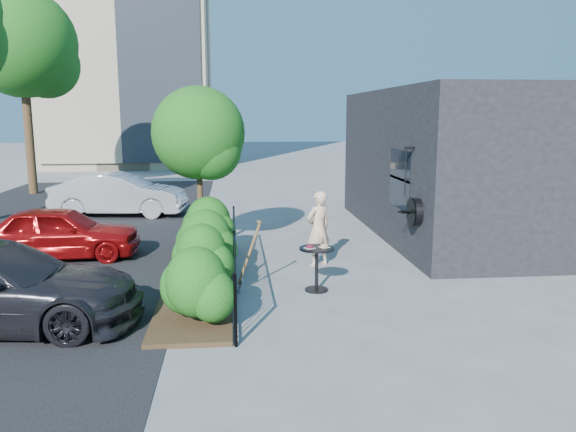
{
  "coord_description": "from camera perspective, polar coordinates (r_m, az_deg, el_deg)",
  "views": [
    {
      "loc": [
        -1.5,
        -10.72,
        3.32
      ],
      "look_at": [
        -0.35,
        0.96,
        1.2
      ],
      "focal_mm": 35.0,
      "sensor_mm": 36.0,
      "label": 1
    }
  ],
  "objects": [
    {
      "name": "woman",
      "position": [
        12.43,
        3.11,
        -1.28
      ],
      "size": [
        0.73,
        0.65,
        1.68
      ],
      "primitive_type": "imported",
      "rotation": [
        0.0,
        0.0,
        3.66
      ],
      "color": "beige",
      "rests_on": "ground"
    },
    {
      "name": "car_red",
      "position": [
        14.13,
        -22.21,
        -1.54
      ],
      "size": [
        3.69,
        1.58,
        1.24
      ],
      "primitive_type": "imported",
      "rotation": [
        0.0,
        0.0,
        1.6
      ],
      "color": "#9E0D0E",
      "rests_on": "ground"
    },
    {
      "name": "street",
      "position": [
        15.15,
        -26.8,
        -3.53
      ],
      "size": [
        9.0,
        30.0,
        0.01
      ],
      "primitive_type": "cube",
      "color": "black",
      "rests_on": "ground"
    },
    {
      "name": "car_silver",
      "position": [
        19.5,
        -16.75,
        2.12
      ],
      "size": [
        4.46,
        1.96,
        1.43
      ],
      "primitive_type": "imported",
      "rotation": [
        0.0,
        0.0,
        1.46
      ],
      "color": "#B0B0B5",
      "rests_on": "ground"
    },
    {
      "name": "ground",
      "position": [
        11.32,
        2.26,
        -6.82
      ],
      "size": [
        120.0,
        120.0,
        0.0
      ],
      "primitive_type": "plane",
      "color": "gray",
      "rests_on": "ground"
    },
    {
      "name": "patio_tree",
      "position": [
        13.51,
        -8.82,
        7.76
      ],
      "size": [
        2.2,
        2.2,
        3.94
      ],
      "color": "#3F2B19",
      "rests_on": "ground"
    },
    {
      "name": "planting_bed",
      "position": [
        11.23,
        -9.01,
        -6.87
      ],
      "size": [
        1.3,
        6.0,
        0.08
      ],
      "primitive_type": "cube",
      "color": "#382616",
      "rests_on": "ground"
    },
    {
      "name": "shovel",
      "position": [
        10.64,
        -4.13,
        -4.49
      ],
      "size": [
        0.49,
        0.18,
        1.41
      ],
      "color": "brown",
      "rests_on": "ground"
    },
    {
      "name": "street_tree_far",
      "position": [
        26.21,
        -25.29,
        14.98
      ],
      "size": [
        4.4,
        4.4,
        8.28
      ],
      "color": "#3F2B19",
      "rests_on": "ground"
    },
    {
      "name": "cafe_table",
      "position": [
        10.7,
        2.94,
        -4.59
      ],
      "size": [
        0.67,
        0.67,
        0.9
      ],
      "rotation": [
        0.0,
        0.0,
        0.39
      ],
      "color": "black",
      "rests_on": "ground"
    },
    {
      "name": "shop_building",
      "position": [
        16.8,
        19.09,
        5.17
      ],
      "size": [
        6.22,
        9.0,
        4.0
      ],
      "color": "black",
      "rests_on": "ground"
    },
    {
      "name": "shrubs",
      "position": [
        11.15,
        -8.56,
        -3.47
      ],
      "size": [
        1.1,
        5.6,
        1.24
      ],
      "color": "#185313",
      "rests_on": "ground"
    },
    {
      "name": "fence",
      "position": [
        11.07,
        -5.45,
        -4.25
      ],
      "size": [
        0.05,
        6.05,
        1.1
      ],
      "color": "black",
      "rests_on": "ground"
    }
  ]
}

